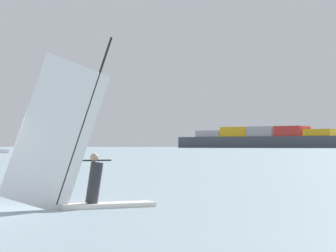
{
  "coord_description": "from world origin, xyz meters",
  "views": [
    {
      "loc": [
        6.2,
        -14.77,
        1.59
      ],
      "look_at": [
        3.14,
        20.97,
        2.75
      ],
      "focal_mm": 66.41,
      "sensor_mm": 36.0,
      "label": 1
    }
  ],
  "objects": [
    {
      "name": "cargo_ship",
      "position": [
        59.18,
        470.46,
        7.45
      ],
      "size": [
        177.15,
        111.47,
        30.24
      ],
      "rotation": [
        0.0,
        0.0,
        2.65
      ],
      "color": "#3F444C",
      "rests_on": "ground_plane"
    },
    {
      "name": "windsurfer",
      "position": [
        2.6,
        0.78,
        1.14
      ],
      "size": [
        3.71,
        2.19,
        4.59
      ],
      "rotation": [
        0.0,
        0.0,
        0.49
      ],
      "color": "white",
      "rests_on": "ground_plane"
    }
  ]
}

